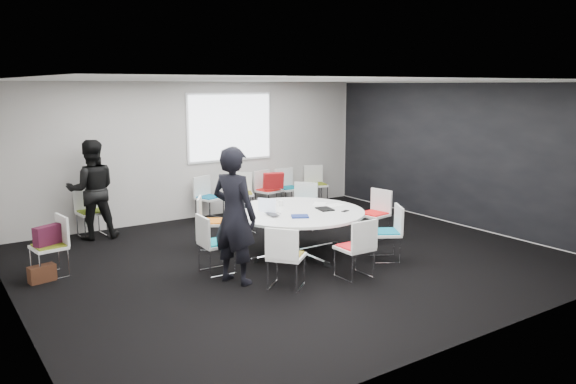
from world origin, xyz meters
TOP-DOWN VIEW (x-y plane):
  - room_shell at (0.09, 0.00)m, footprint 8.08×7.08m
  - conference_table at (0.21, 0.16)m, footprint 2.19×2.19m
  - projection_screen at (0.80, 3.46)m, footprint 1.90×0.03m
  - chair_ring_a at (1.90, 0.16)m, footprint 0.51×0.52m
  - chair_ring_b at (1.25, 1.42)m, footprint 0.64×0.64m
  - chair_ring_c at (0.11, 1.82)m, footprint 0.48×0.47m
  - chair_ring_d at (-0.78, 1.26)m, footprint 0.62×0.63m
  - chair_ring_e at (-1.31, 0.06)m, footprint 0.47×0.48m
  - chair_ring_f at (-0.81, -1.04)m, footprint 0.64×0.64m
  - chair_ring_g at (0.24, -1.26)m, footprint 0.46×0.45m
  - chair_ring_h at (1.18, -0.90)m, footprint 0.62×0.62m
  - chair_back_a at (0.10, 3.16)m, footprint 0.58×0.57m
  - chair_back_b at (0.89, 3.16)m, footprint 0.61×0.60m
  - chair_back_c at (1.54, 3.17)m, footprint 0.54×0.54m
  - chair_back_d at (2.06, 3.14)m, footprint 0.48×0.47m
  - chair_back_e at (2.86, 3.17)m, footprint 0.57×0.56m
  - chair_spare_left at (-3.36, 1.25)m, footprint 0.50×0.51m
  - chair_person_back at (-2.27, 3.17)m, footprint 0.50×0.49m
  - person_main at (-1.27, -0.45)m, footprint 0.70×0.83m
  - person_back at (-2.27, 3.00)m, footprint 0.98×0.83m
  - laptop at (-0.26, 0.09)m, footprint 0.24×0.34m
  - laptop_lid at (-0.30, 0.27)m, footprint 0.19×0.26m
  - notebook_black at (0.63, -0.03)m, footprint 0.27×0.34m
  - tablet_folio at (-0.01, -0.24)m, footprint 0.32×0.30m
  - papers_right at (0.82, 0.37)m, footprint 0.36×0.36m
  - papers_front at (0.97, 0.15)m, footprint 0.31×0.22m
  - cup at (0.19, 0.59)m, footprint 0.08×0.08m
  - phone at (0.83, -0.31)m, footprint 0.15×0.11m
  - maroon_bag at (-3.38, 1.25)m, footprint 0.42×0.29m
  - brown_bag at (-3.52, 1.08)m, footprint 0.38×0.23m
  - red_jacket at (1.54, 2.94)m, footprint 0.47×0.28m

SIDE VIEW (x-z plane):
  - brown_bag at x=-3.52m, z-range 0.00..0.24m
  - chair_ring_a at x=1.90m, z-range -0.16..0.72m
  - chair_ring_b at x=1.25m, z-range -0.16..0.72m
  - chair_ring_c at x=0.11m, z-range -0.16..0.72m
  - chair_ring_d at x=-0.78m, z-range -0.16..0.72m
  - chair_ring_e at x=-1.31m, z-range -0.16..0.72m
  - chair_ring_f at x=-0.81m, z-range -0.16..0.72m
  - chair_ring_g at x=0.24m, z-range -0.16..0.72m
  - chair_ring_h at x=1.18m, z-range -0.16..0.72m
  - chair_back_a at x=0.10m, z-range -0.16..0.72m
  - chair_back_b at x=0.89m, z-range -0.16..0.72m
  - chair_back_c at x=1.54m, z-range -0.16..0.72m
  - chair_back_d at x=2.06m, z-range -0.16..0.72m
  - chair_back_e at x=2.86m, z-range -0.16..0.72m
  - chair_spare_left at x=-3.36m, z-range -0.16..0.72m
  - chair_person_back at x=-2.27m, z-range -0.16..0.72m
  - conference_table at x=0.21m, z-range 0.17..0.90m
  - maroon_bag at x=-3.38m, z-range 0.48..0.76m
  - red_jacket at x=1.54m, z-range 0.52..0.88m
  - papers_right at x=0.82m, z-range 0.73..0.73m
  - papers_front at x=0.97m, z-range 0.73..0.73m
  - phone at x=0.83m, z-range 0.73..0.74m
  - notebook_black at x=0.63m, z-range 0.73..0.75m
  - laptop at x=-0.26m, z-range 0.73..0.76m
  - tablet_folio at x=-0.01m, z-range 0.73..0.76m
  - cup at x=0.19m, z-range 0.73..0.82m
  - laptop_lid at x=-0.30m, z-range 0.75..0.97m
  - person_back at x=-2.27m, z-range 0.00..1.79m
  - person_main at x=-1.27m, z-range 0.00..1.92m
  - room_shell at x=0.09m, z-range -0.04..2.84m
  - projection_screen at x=0.80m, z-range 1.17..2.53m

